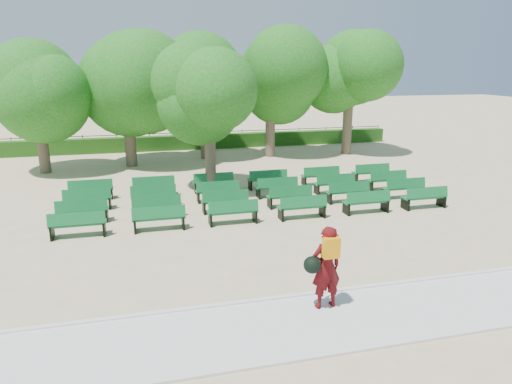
% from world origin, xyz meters
% --- Properties ---
extents(ground, '(120.00, 120.00, 0.00)m').
position_xyz_m(ground, '(0.00, 0.00, 0.00)').
color(ground, tan).
extents(paving, '(30.00, 2.20, 0.06)m').
position_xyz_m(paving, '(0.00, -7.40, 0.03)').
color(paving, silver).
rests_on(paving, ground).
extents(curb, '(30.00, 0.12, 0.10)m').
position_xyz_m(curb, '(0.00, -6.25, 0.05)').
color(curb, silver).
rests_on(curb, ground).
extents(hedge, '(26.00, 0.70, 0.90)m').
position_xyz_m(hedge, '(0.00, 14.00, 0.45)').
color(hedge, '#1F4E14').
rests_on(hedge, ground).
extents(fence, '(26.00, 0.10, 1.02)m').
position_xyz_m(fence, '(0.00, 14.40, 0.00)').
color(fence, black).
rests_on(fence, ground).
extents(tree_line, '(21.80, 6.80, 7.04)m').
position_xyz_m(tree_line, '(0.00, 10.00, 0.00)').
color(tree_line, '#236C1D').
rests_on(tree_line, ground).
extents(bench_array, '(1.69, 0.57, 1.06)m').
position_xyz_m(bench_array, '(0.50, 1.26, 0.09)').
color(bench_array, '#11652E').
rests_on(bench_array, ground).
extents(tree_among, '(4.25, 4.25, 5.87)m').
position_xyz_m(tree_among, '(-0.79, 3.32, 3.93)').
color(tree_among, brown).
rests_on(tree_among, ground).
extents(person, '(0.89, 0.55, 1.86)m').
position_xyz_m(person, '(0.11, -6.86, 1.02)').
color(person, '#4C0A0D').
rests_on(person, ground).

